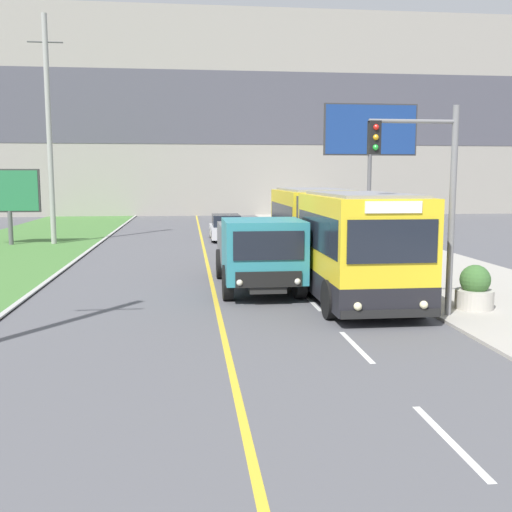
% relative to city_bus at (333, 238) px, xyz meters
% --- Properties ---
extents(apartment_block_background, '(80.00, 8.04, 18.90)m').
position_rel_city_bus_xyz_m(apartment_block_background, '(-3.96, 40.92, 7.85)').
color(apartment_block_background, gray).
rests_on(apartment_block_background, ground_plane).
extents(city_bus, '(2.63, 11.76, 3.15)m').
position_rel_city_bus_xyz_m(city_bus, '(0.00, 0.00, 0.00)').
color(city_bus, yellow).
rests_on(city_bus, ground_plane).
extents(dump_truck, '(2.43, 6.71, 2.33)m').
position_rel_city_bus_xyz_m(dump_truck, '(-2.53, -0.79, -0.40)').
color(dump_truck, black).
rests_on(dump_truck, ground_plane).
extents(car_distant, '(1.80, 4.30, 1.45)m').
position_rel_city_bus_xyz_m(car_distant, '(-2.57, 15.06, -0.91)').
color(car_distant, silver).
rests_on(car_distant, ground_plane).
extents(utility_pole_far, '(1.80, 0.28, 11.93)m').
position_rel_city_bus_xyz_m(utility_pole_far, '(-11.93, 13.85, 4.42)').
color(utility_pole_far, '#9E9E99').
rests_on(utility_pole_far, ground_plane).
extents(traffic_light_mast, '(2.28, 0.32, 5.33)m').
position_rel_city_bus_xyz_m(traffic_light_mast, '(1.17, -4.83, 1.82)').
color(traffic_light_mast, slate).
rests_on(traffic_light_mast, ground_plane).
extents(billboard_large, '(5.55, 0.24, 7.82)m').
position_rel_city_bus_xyz_m(billboard_large, '(5.94, 15.39, 4.45)').
color(billboard_large, '#59595B').
rests_on(billboard_large, ground_plane).
extents(billboard_small, '(3.21, 0.24, 4.01)m').
position_rel_city_bus_xyz_m(billboard_small, '(-14.09, 13.64, 1.16)').
color(billboard_small, '#59595B').
rests_on(billboard_small, ground_plane).
extents(planter_round_near, '(1.01, 1.01, 1.18)m').
position_rel_city_bus_xyz_m(planter_round_near, '(2.89, -4.19, -1.00)').
color(planter_round_near, '#B7B2A8').
rests_on(planter_round_near, sidewalk_right).
extents(planter_round_second, '(1.04, 1.04, 1.19)m').
position_rel_city_bus_xyz_m(planter_round_second, '(2.82, 0.30, -1.00)').
color(planter_round_second, '#B7B2A8').
rests_on(planter_round_second, sidewalk_right).
extents(planter_round_third, '(1.03, 1.03, 1.19)m').
position_rel_city_bus_xyz_m(planter_round_third, '(2.99, 4.79, -1.00)').
color(planter_round_third, '#B7B2A8').
rests_on(planter_round_third, sidewalk_right).
extents(planter_round_far, '(0.97, 0.97, 1.10)m').
position_rel_city_bus_xyz_m(planter_round_far, '(2.84, 9.28, -1.04)').
color(planter_round_far, '#B7B2A8').
rests_on(planter_round_far, sidewalk_right).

